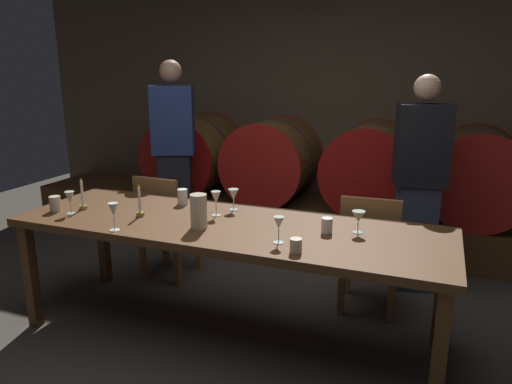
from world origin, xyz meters
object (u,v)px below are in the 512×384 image
at_px(pitcher, 199,211).
at_px(wine_glass_far_right, 358,217).
at_px(chair_right, 370,248).
at_px(candle_right, 140,207).
at_px(wine_barrel_far_left, 194,155).
at_px(wine_glass_left, 113,211).
at_px(wine_barrel_center_right, 371,167).
at_px(chair_left, 165,222).
at_px(cup_center_right, 296,246).
at_px(candle_left, 83,200).
at_px(wine_glass_far_left, 70,198).
at_px(cup_center_left, 183,197).
at_px(wine_barrel_center_left, 273,160).
at_px(wine_glass_right, 279,224).
at_px(cup_far_right, 327,225).
at_px(wine_glass_center_right, 234,195).
at_px(wine_glass_center_left, 216,198).
at_px(dining_table, 228,233).
at_px(cup_far_left, 55,204).
at_px(wine_barrel_far_right, 477,175).
at_px(guest_left, 174,155).
at_px(guest_right, 419,184).

xyz_separation_m(pitcher, wine_glass_far_right, (0.91, 0.26, -0.01)).
xyz_separation_m(chair_right, candle_right, (-1.39, -0.71, 0.35)).
height_order(wine_barrel_far_left, wine_glass_left, wine_barrel_far_left).
bearing_deg(chair_right, wine_barrel_center_right, -84.20).
height_order(wine_barrel_far_left, chair_left, wine_barrel_far_left).
relative_size(candle_right, cup_center_right, 2.82).
height_order(candle_left, wine_glass_far_left, candle_left).
distance_m(wine_barrel_center_right, cup_center_right, 2.32).
bearing_deg(wine_glass_left, cup_center_left, 81.74).
bearing_deg(wine_glass_left, wine_barrel_center_left, 85.92).
relative_size(wine_glass_right, cup_far_right, 1.67).
bearing_deg(wine_barrel_center_right, wine_glass_center_right, -111.49).
bearing_deg(wine_glass_center_right, wine_glass_center_left, -108.79).
height_order(pitcher, wine_glass_center_left, pitcher).
bearing_deg(candle_left, cup_far_right, 4.30).
bearing_deg(candle_right, wine_glass_far_right, 7.66).
relative_size(chair_left, wine_glass_right, 5.77).
bearing_deg(wine_glass_far_right, dining_table, -171.92).
distance_m(candle_right, wine_glass_center_right, 0.62).
bearing_deg(wine_glass_far_right, wine_glass_center_right, 169.44).
relative_size(wine_glass_left, cup_far_left, 1.64).
relative_size(chair_left, cup_far_right, 9.67).
xyz_separation_m(wine_barrel_center_right, wine_glass_left, (-1.17, -2.38, 0.11)).
xyz_separation_m(wine_barrel_center_right, wine_barrel_far_right, (0.92, 0.00, 0.00)).
bearing_deg(wine_glass_left, dining_table, 33.11).
bearing_deg(cup_center_right, wine_barrel_center_left, 111.97).
relative_size(candle_left, wine_glass_far_right, 1.67).
distance_m(wine_barrel_far_left, wine_glass_left, 2.49).
distance_m(wine_barrel_far_right, cup_far_left, 3.49).
xyz_separation_m(wine_barrel_center_left, wine_barrel_far_right, (1.93, 0.00, 0.00)).
distance_m(chair_right, pitcher, 1.27).
xyz_separation_m(chair_right, cup_center_right, (-0.26, -0.96, 0.33)).
relative_size(wine_glass_left, wine_glass_center_left, 1.03).
xyz_separation_m(candle_left, cup_center_right, (1.59, -0.24, -0.02)).
bearing_deg(wine_barrel_center_left, wine_glass_far_right, -57.91).
distance_m(chair_right, wine_glass_center_right, 1.03).
distance_m(chair_right, wine_glass_far_left, 2.07).
distance_m(wine_barrel_far_left, guest_left, 0.78).
xyz_separation_m(wine_glass_center_right, wine_glass_right, (0.49, -0.49, 0.01)).
distance_m(wine_barrel_far_left, dining_table, 2.40).
relative_size(guest_right, candle_right, 7.71).
height_order(wine_barrel_center_right, dining_table, wine_barrel_center_right).
height_order(wine_barrel_center_left, wine_glass_right, wine_barrel_center_left).
bearing_deg(candle_left, chair_left, 75.26).
bearing_deg(chair_right, wine_glass_center_left, 26.93).
height_order(wine_glass_left, wine_glass_far_right, wine_glass_left).
height_order(pitcher, wine_glass_right, pitcher).
height_order(wine_barrel_far_right, dining_table, wine_barrel_far_right).
bearing_deg(pitcher, wine_glass_far_left, -176.78).
relative_size(chair_right, pitcher, 4.20).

